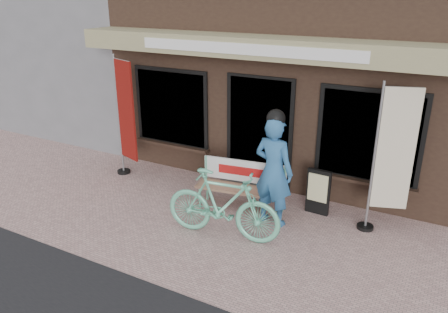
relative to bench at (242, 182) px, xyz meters
The scene contains 9 objects.
ground 1.14m from the bench, 97.29° to the right, with size 70.00×70.00×0.00m, color #CBA19B.
storefront 4.67m from the bench, 91.88° to the left, with size 7.00×6.77×6.00m.
neighbor_left_near 10.09m from the bench, 152.54° to the left, with size 10.00×7.00×6.40m, color slate.
bench is the anchor object (origin of this frame).
person 0.84m from the bench, 19.36° to the right, with size 0.72×0.53×1.95m.
bicycle 1.03m from the bench, 81.34° to the right, with size 0.52×1.85×1.11m, color #67C9A1.
nobori_red 2.79m from the bench, behind, with size 0.74×0.38×2.50m.
nobori_cream 2.47m from the bench, ahead, with size 0.72×0.37×2.43m.
menu_stand 1.31m from the bench, 19.03° to the left, with size 0.41×0.11×0.82m.
Camera 1 is at (3.15, -5.28, 3.67)m, focal length 35.00 mm.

